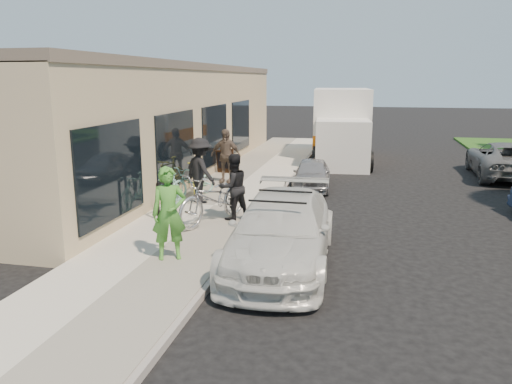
{
  "coord_description": "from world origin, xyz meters",
  "views": [
    {
      "loc": [
        2.19,
        -10.23,
        3.67
      ],
      "look_at": [
        -0.33,
        1.04,
        1.05
      ],
      "focal_mm": 35.0,
      "sensor_mm": 36.0,
      "label": 1
    }
  ],
  "objects_px": {
    "woman_rider": "(169,213)",
    "sedan_silver": "(312,174)",
    "tandem_bike": "(214,198)",
    "cruiser_bike_a": "(171,193)",
    "sandwich_board": "(225,161)",
    "bystander_b": "(226,156)",
    "moving_truck": "(341,129)",
    "bike_rack": "(165,195)",
    "bystander_a": "(200,171)",
    "cruiser_bike_b": "(194,181)",
    "cruiser_bike_c": "(198,176)",
    "far_car_gray": "(504,160)",
    "man_standing": "(233,187)",
    "sedan_white": "(282,231)"
  },
  "relations": [
    {
      "from": "bike_rack",
      "to": "bystander_a",
      "type": "height_order",
      "value": "bystander_a"
    },
    {
      "from": "moving_truck",
      "to": "sedan_white",
      "type": "bearing_deg",
      "value": -96.22
    },
    {
      "from": "sedan_silver",
      "to": "cruiser_bike_a",
      "type": "bearing_deg",
      "value": -131.45
    },
    {
      "from": "moving_truck",
      "to": "bystander_b",
      "type": "height_order",
      "value": "moving_truck"
    },
    {
      "from": "tandem_bike",
      "to": "cruiser_bike_b",
      "type": "xyz_separation_m",
      "value": [
        -1.46,
        2.58,
        -0.16
      ]
    },
    {
      "from": "woman_rider",
      "to": "sedan_silver",
      "type": "bearing_deg",
      "value": 50.91
    },
    {
      "from": "sedan_silver",
      "to": "cruiser_bike_c",
      "type": "xyz_separation_m",
      "value": [
        -3.37,
        -2.02,
        0.18
      ]
    },
    {
      "from": "man_standing",
      "to": "cruiser_bike_c",
      "type": "bearing_deg",
      "value": -99.43
    },
    {
      "from": "far_car_gray",
      "to": "bystander_b",
      "type": "xyz_separation_m",
      "value": [
        -9.88,
        -3.92,
        0.4
      ]
    },
    {
      "from": "cruiser_bike_b",
      "to": "bystander_a",
      "type": "distance_m",
      "value": 0.91
    },
    {
      "from": "bike_rack",
      "to": "bystander_b",
      "type": "relative_size",
      "value": 0.53
    },
    {
      "from": "woman_rider",
      "to": "moving_truck",
      "type": "bearing_deg",
      "value": 54.99
    },
    {
      "from": "sandwich_board",
      "to": "bystander_b",
      "type": "relative_size",
      "value": 0.48
    },
    {
      "from": "sandwich_board",
      "to": "woman_rider",
      "type": "bearing_deg",
      "value": -76.97
    },
    {
      "from": "man_standing",
      "to": "bike_rack",
      "type": "bearing_deg",
      "value": -37.96
    },
    {
      "from": "moving_truck",
      "to": "bystander_a",
      "type": "height_order",
      "value": "moving_truck"
    },
    {
      "from": "tandem_bike",
      "to": "bystander_a",
      "type": "xyz_separation_m",
      "value": [
        -1.01,
        1.94,
        0.31
      ]
    },
    {
      "from": "far_car_gray",
      "to": "cruiser_bike_b",
      "type": "distance_m",
      "value": 12.0
    },
    {
      "from": "bike_rack",
      "to": "sedan_white",
      "type": "distance_m",
      "value": 4.18
    },
    {
      "from": "sedan_silver",
      "to": "moving_truck",
      "type": "distance_m",
      "value": 6.71
    },
    {
      "from": "sandwich_board",
      "to": "far_car_gray",
      "type": "bearing_deg",
      "value": 15.19
    },
    {
      "from": "cruiser_bike_b",
      "to": "bystander_b",
      "type": "distance_m",
      "value": 2.4
    },
    {
      "from": "sedan_silver",
      "to": "bystander_b",
      "type": "xyz_separation_m",
      "value": [
        -2.97,
        -0.28,
        0.57
      ]
    },
    {
      "from": "sedan_silver",
      "to": "cruiser_bike_a",
      "type": "distance_m",
      "value": 5.47
    },
    {
      "from": "cruiser_bike_c",
      "to": "bystander_a",
      "type": "distance_m",
      "value": 1.39
    },
    {
      "from": "man_standing",
      "to": "tandem_bike",
      "type": "bearing_deg",
      "value": 4.65
    },
    {
      "from": "tandem_bike",
      "to": "man_standing",
      "type": "relative_size",
      "value": 1.43
    },
    {
      "from": "sandwich_board",
      "to": "bystander_a",
      "type": "bearing_deg",
      "value": -78.64
    },
    {
      "from": "bike_rack",
      "to": "cruiser_bike_a",
      "type": "bearing_deg",
      "value": 96.88
    },
    {
      "from": "tandem_bike",
      "to": "cruiser_bike_a",
      "type": "relative_size",
      "value": 1.46
    },
    {
      "from": "cruiser_bike_a",
      "to": "cruiser_bike_c",
      "type": "height_order",
      "value": "cruiser_bike_c"
    },
    {
      "from": "sandwich_board",
      "to": "man_standing",
      "type": "relative_size",
      "value": 0.53
    },
    {
      "from": "tandem_bike",
      "to": "bystander_a",
      "type": "distance_m",
      "value": 2.21
    },
    {
      "from": "far_car_gray",
      "to": "cruiser_bike_b",
      "type": "height_order",
      "value": "far_car_gray"
    },
    {
      "from": "cruiser_bike_a",
      "to": "cruiser_bike_b",
      "type": "distance_m",
      "value": 1.72
    },
    {
      "from": "sedan_white",
      "to": "moving_truck",
      "type": "distance_m",
      "value": 13.92
    },
    {
      "from": "moving_truck",
      "to": "bystander_a",
      "type": "distance_m",
      "value": 10.46
    },
    {
      "from": "sandwich_board",
      "to": "cruiser_bike_c",
      "type": "relative_size",
      "value": 0.49
    },
    {
      "from": "cruiser_bike_b",
      "to": "bystander_b",
      "type": "xyz_separation_m",
      "value": [
        0.36,
        2.33,
        0.45
      ]
    },
    {
      "from": "moving_truck",
      "to": "woman_rider",
      "type": "relative_size",
      "value": 3.62
    },
    {
      "from": "bystander_b",
      "to": "cruiser_bike_a",
      "type": "bearing_deg",
      "value": -90.46
    },
    {
      "from": "cruiser_bike_b",
      "to": "cruiser_bike_c",
      "type": "distance_m",
      "value": 0.59
    },
    {
      "from": "sedan_silver",
      "to": "bystander_b",
      "type": "distance_m",
      "value": 3.03
    },
    {
      "from": "woman_rider",
      "to": "bystander_a",
      "type": "height_order",
      "value": "bystander_a"
    },
    {
      "from": "cruiser_bike_c",
      "to": "cruiser_bike_b",
      "type": "bearing_deg",
      "value": -95.45
    },
    {
      "from": "cruiser_bike_c",
      "to": "sedan_silver",
      "type": "bearing_deg",
      "value": 20.54
    },
    {
      "from": "cruiser_bike_a",
      "to": "cruiser_bike_c",
      "type": "bearing_deg",
      "value": 85.03
    },
    {
      "from": "bike_rack",
      "to": "woman_rider",
      "type": "xyz_separation_m",
      "value": [
        1.3,
        -2.88,
        0.34
      ]
    },
    {
      "from": "bystander_a",
      "to": "sedan_silver",
      "type": "bearing_deg",
      "value": -94.25
    },
    {
      "from": "bystander_b",
      "to": "moving_truck",
      "type": "bearing_deg",
      "value": 67.56
    }
  ]
}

